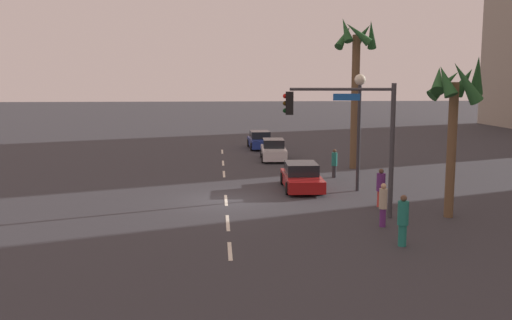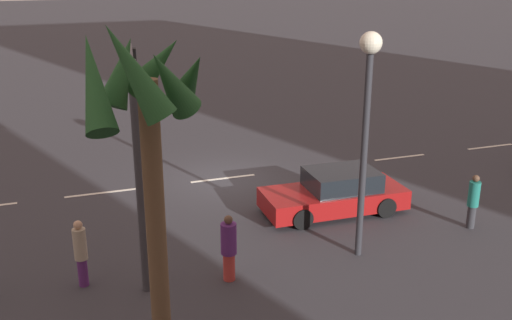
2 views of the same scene
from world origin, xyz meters
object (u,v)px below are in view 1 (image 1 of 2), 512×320
pedestrian_2 (383,204)px  pedestrian_3 (334,163)px  car_0 (260,141)px  pedestrian_1 (403,219)px  pedestrian_0 (381,187)px  streetlamp (359,109)px  palm_tree_1 (456,97)px  palm_tree_0 (356,65)px  car_1 (273,150)px  car_2 (302,177)px  traffic_signal (353,127)px

pedestrian_2 → pedestrian_3: size_ratio=1.04×
car_0 → pedestrian_1: 28.09m
pedestrian_0 → streetlamp: bearing=-177.7°
palm_tree_1 → palm_tree_0: bearing=-175.6°
streetlamp → pedestrian_2: (7.19, -0.75, -3.29)m
pedestrian_1 → palm_tree_0: 18.14m
car_1 → streetlamp: (11.52, 3.25, 3.55)m
car_0 → car_2: size_ratio=0.95×
pedestrian_2 → palm_tree_1: 5.44m
car_2 → palm_tree_0: (-6.58, 4.34, 5.99)m
pedestrian_1 → car_2: bearing=-169.2°
pedestrian_3 → pedestrian_1: bearing=-1.7°
pedestrian_3 → palm_tree_1: (9.88, 2.93, 4.18)m
car_1 → car_0: bearing=-176.0°
car_1 → traffic_signal: bearing=5.4°
pedestrian_2 → palm_tree_0: palm_tree_0 is taller
traffic_signal → palm_tree_0: 13.51m
palm_tree_1 → streetlamp: bearing=-156.8°
palm_tree_0 → palm_tree_1: size_ratio=1.41×
traffic_signal → pedestrian_3: 10.07m
car_0 → palm_tree_0: 13.45m
traffic_signal → pedestrian_3: traffic_signal is taller
traffic_signal → palm_tree_0: (-12.84, 3.14, 2.80)m
car_0 → pedestrian_2: bearing=6.7°
traffic_signal → pedestrian_1: 5.18m
car_0 → car_1: 6.63m
car_2 → pedestrian_3: 4.10m
streetlamp → palm_tree_0: size_ratio=0.63×
streetlamp → pedestrian_2: streetlamp is taller
pedestrian_0 → pedestrian_1: 6.17m
pedestrian_0 → pedestrian_3: pedestrian_0 is taller
traffic_signal → pedestrian_2: (1.62, 0.87, -2.89)m
traffic_signal → pedestrian_3: (-9.56, 1.22, -2.93)m
car_1 → streetlamp: size_ratio=0.72×
car_2 → pedestrian_3: size_ratio=2.71×
pedestrian_2 → palm_tree_1: size_ratio=0.26×
car_0 → pedestrian_2: pedestrian_2 is taller
streetlamp → car_1: bearing=-164.3°
car_2 → pedestrian_2: 8.15m
car_0 → pedestrian_2: 25.49m
car_2 → pedestrian_2: (7.88, 2.07, 0.30)m
streetlamp → pedestrian_0: 4.97m
car_2 → palm_tree_0: 9.90m
pedestrian_0 → pedestrian_1: (6.09, -0.96, 0.04)m
streetlamp → palm_tree_0: bearing=168.2°
traffic_signal → pedestrian_1: bearing=10.8°
pedestrian_3 → car_0: bearing=-166.9°
palm_tree_0 → traffic_signal: bearing=-13.8°
car_2 → pedestrian_1: 10.69m
palm_tree_1 → pedestrian_3: bearing=-163.5°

